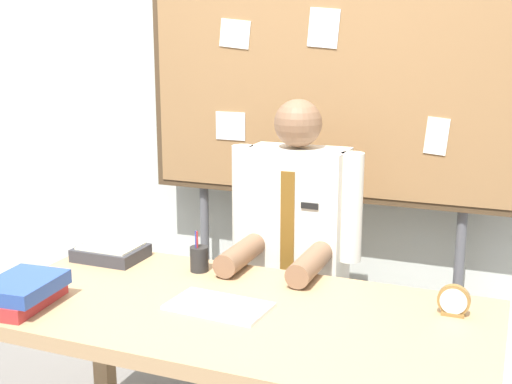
% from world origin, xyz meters
% --- Properties ---
extents(back_wall, '(6.40, 0.08, 2.70)m').
position_xyz_m(back_wall, '(0.00, 1.19, 1.35)').
color(back_wall, silver).
rests_on(back_wall, ground_plane).
extents(desk, '(1.68, 0.81, 0.74)m').
position_xyz_m(desk, '(0.00, 0.00, 0.65)').
color(desk, tan).
rests_on(desk, ground_plane).
extents(person, '(0.55, 0.56, 1.37)m').
position_xyz_m(person, '(0.00, 0.62, 0.63)').
color(person, '#2D2D33').
rests_on(person, ground_plane).
extents(bulletin_board, '(1.68, 0.09, 1.93)m').
position_xyz_m(bulletin_board, '(-0.00, 0.99, 1.38)').
color(bulletin_board, '#4C3823').
rests_on(bulletin_board, ground_plane).
extents(book_stack, '(0.22, 0.30, 0.10)m').
position_xyz_m(book_stack, '(-0.65, -0.25, 0.79)').
color(book_stack, '#B22D2D').
rests_on(book_stack, desk).
extents(open_notebook, '(0.34, 0.21, 0.01)m').
position_xyz_m(open_notebook, '(-0.05, -0.02, 0.75)').
color(open_notebook, silver).
rests_on(open_notebook, desk).
extents(desk_clock, '(0.10, 0.04, 0.10)m').
position_xyz_m(desk_clock, '(0.67, 0.21, 0.79)').
color(desk_clock, olive).
rests_on(desk_clock, desk).
extents(pen_holder, '(0.07, 0.07, 0.16)m').
position_xyz_m(pen_holder, '(-0.27, 0.27, 0.79)').
color(pen_holder, '#262626').
rests_on(pen_holder, desk).
extents(paper_tray, '(0.26, 0.20, 0.06)m').
position_xyz_m(paper_tray, '(-0.66, 0.27, 0.77)').
color(paper_tray, '#333338').
rests_on(paper_tray, desk).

